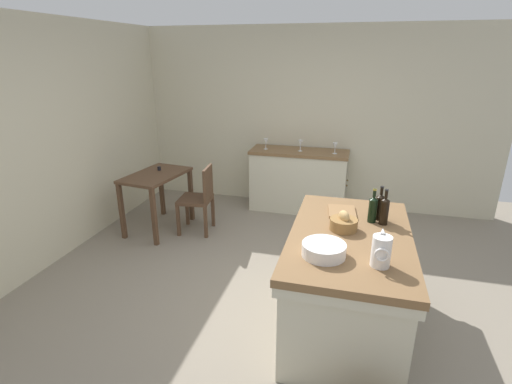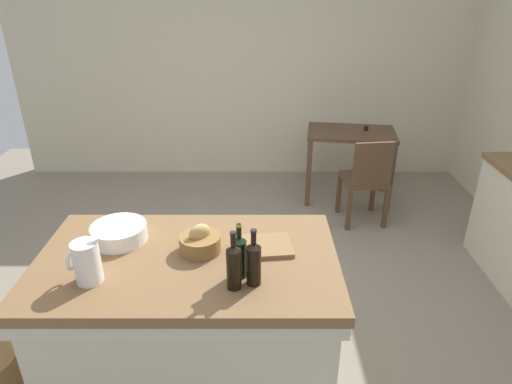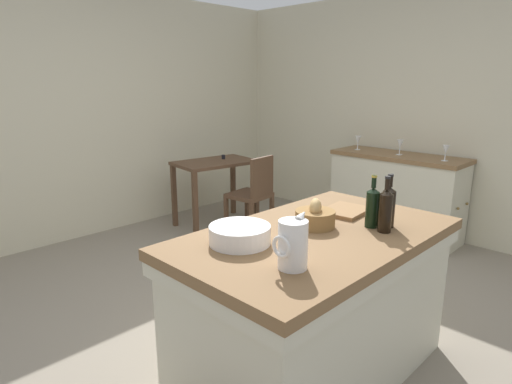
% 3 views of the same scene
% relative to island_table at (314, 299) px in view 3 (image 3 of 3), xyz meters
% --- Properties ---
extents(ground_plane, '(6.76, 6.76, 0.00)m').
position_rel_island_table_xyz_m(ground_plane, '(0.25, 0.65, -0.47)').
color(ground_plane, gray).
extents(wall_back, '(5.32, 0.12, 2.60)m').
position_rel_island_table_xyz_m(wall_back, '(0.25, 3.25, 0.83)').
color(wall_back, beige).
rests_on(wall_back, ground).
extents(wall_right, '(0.12, 5.20, 2.60)m').
position_rel_island_table_xyz_m(wall_right, '(2.85, 0.65, 0.83)').
color(wall_right, beige).
rests_on(wall_right, ground).
extents(island_table, '(1.61, 0.95, 0.87)m').
position_rel_island_table_xyz_m(island_table, '(0.00, 0.00, 0.00)').
color(island_table, brown).
rests_on(island_table, ground).
extents(side_cabinet, '(0.52, 1.42, 0.90)m').
position_rel_island_table_xyz_m(side_cabinet, '(2.51, 0.80, -0.02)').
color(side_cabinet, brown).
rests_on(side_cabinet, ground).
extents(writing_desk, '(0.97, 0.68, 0.81)m').
position_rel_island_table_xyz_m(writing_desk, '(1.36, 2.47, 0.17)').
color(writing_desk, '#513826').
rests_on(writing_desk, ground).
extents(wooden_chair, '(0.44, 0.44, 0.88)m').
position_rel_island_table_xyz_m(wooden_chair, '(1.42, 1.91, 0.01)').
color(wooden_chair, '#513826').
rests_on(wooden_chair, ground).
extents(pitcher, '(0.17, 0.13, 0.26)m').
position_rel_island_table_xyz_m(pitcher, '(-0.45, -0.20, 0.51)').
color(pitcher, white).
rests_on(pitcher, island_table).
extents(wash_bowl, '(0.31, 0.31, 0.09)m').
position_rel_island_table_xyz_m(wash_bowl, '(-0.40, 0.18, 0.45)').
color(wash_bowl, white).
rests_on(wash_bowl, island_table).
extents(bread_basket, '(0.22, 0.22, 0.16)m').
position_rel_island_table_xyz_m(bread_basket, '(0.07, 0.06, 0.46)').
color(bread_basket, olive).
rests_on(bread_basket, island_table).
extents(cutting_board, '(0.32, 0.27, 0.02)m').
position_rel_island_table_xyz_m(cutting_board, '(0.42, 0.09, 0.41)').
color(cutting_board, olive).
rests_on(cutting_board, island_table).
extents(wine_bottle_dark, '(0.07, 0.07, 0.30)m').
position_rel_island_table_xyz_m(wine_bottle_dark, '(0.36, -0.22, 0.52)').
color(wine_bottle_dark, black).
rests_on(wine_bottle_dark, island_table).
extents(wine_bottle_amber, '(0.07, 0.07, 0.30)m').
position_rel_island_table_xyz_m(wine_bottle_amber, '(0.29, -0.16, 0.52)').
color(wine_bottle_amber, black).
rests_on(wine_bottle_amber, island_table).
extents(wine_bottle_green, '(0.07, 0.07, 0.31)m').
position_rel_island_table_xyz_m(wine_bottle_green, '(0.26, -0.25, 0.52)').
color(wine_bottle_green, black).
rests_on(wine_bottle_green, island_table).
extents(wine_glass_far_left, '(0.07, 0.07, 0.15)m').
position_rel_island_table_xyz_m(wine_glass_far_left, '(2.46, 0.30, 0.54)').
color(wine_glass_far_left, white).
rests_on(wine_glass_far_left, side_cabinet).
extents(wine_glass_left, '(0.07, 0.07, 0.16)m').
position_rel_island_table_xyz_m(wine_glass_left, '(2.48, 0.78, 0.54)').
color(wine_glass_left, white).
rests_on(wine_glass_left, side_cabinet).
extents(wine_glass_middle, '(0.07, 0.07, 0.16)m').
position_rel_island_table_xyz_m(wine_glass_middle, '(2.47, 1.29, 0.54)').
color(wine_glass_middle, white).
rests_on(wine_glass_middle, side_cabinet).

